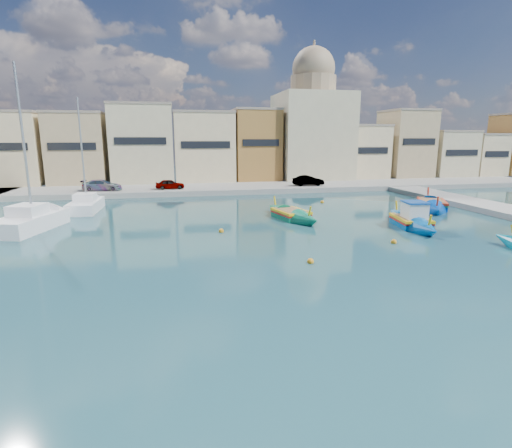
{
  "coord_description": "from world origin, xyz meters",
  "views": [
    {
      "loc": [
        -9.98,
        -16.73,
        6.42
      ],
      "look_at": [
        -5.3,
        6.0,
        1.4
      ],
      "focal_mm": 28.0,
      "sensor_mm": 36.0,
      "label": 1
    }
  ],
  "objects_px": {
    "church_block": "(312,124)",
    "luzzu_green": "(291,215)",
    "luzzu_cyan_mid": "(432,205)",
    "yacht_north": "(90,203)",
    "yacht_midnorth": "(45,218)",
    "luzzu_blue_cabin": "(411,222)"
  },
  "relations": [
    {
      "from": "yacht_north",
      "to": "church_block",
      "type": "bearing_deg",
      "value": 32.26
    },
    {
      "from": "church_block",
      "to": "luzzu_green",
      "type": "relative_size",
      "value": 2.32
    },
    {
      "from": "luzzu_green",
      "to": "luzzu_cyan_mid",
      "type": "bearing_deg",
      "value": 7.74
    },
    {
      "from": "church_block",
      "to": "luzzu_blue_cabin",
      "type": "height_order",
      "value": "church_block"
    },
    {
      "from": "luzzu_cyan_mid",
      "to": "yacht_midnorth",
      "type": "relative_size",
      "value": 0.76
    },
    {
      "from": "luzzu_blue_cabin",
      "to": "luzzu_cyan_mid",
      "type": "bearing_deg",
      "value": 46.14
    },
    {
      "from": "church_block",
      "to": "yacht_midnorth",
      "type": "bearing_deg",
      "value": -140.22
    },
    {
      "from": "luzzu_cyan_mid",
      "to": "yacht_north",
      "type": "bearing_deg",
      "value": 167.78
    },
    {
      "from": "luzzu_blue_cabin",
      "to": "luzzu_green",
      "type": "relative_size",
      "value": 1.04
    },
    {
      "from": "church_block",
      "to": "yacht_north",
      "type": "bearing_deg",
      "value": -147.74
    },
    {
      "from": "church_block",
      "to": "yacht_north",
      "type": "height_order",
      "value": "church_block"
    },
    {
      "from": "luzzu_blue_cabin",
      "to": "yacht_midnorth",
      "type": "bearing_deg",
      "value": 167.06
    },
    {
      "from": "luzzu_blue_cabin",
      "to": "yacht_north",
      "type": "height_order",
      "value": "yacht_north"
    },
    {
      "from": "yacht_midnorth",
      "to": "yacht_north",
      "type": "bearing_deg",
      "value": 75.29
    },
    {
      "from": "luzzu_green",
      "to": "yacht_north",
      "type": "distance_m",
      "value": 19.04
    },
    {
      "from": "luzzu_cyan_mid",
      "to": "yacht_midnorth",
      "type": "height_order",
      "value": "yacht_midnorth"
    },
    {
      "from": "yacht_north",
      "to": "yacht_midnorth",
      "type": "relative_size",
      "value": 0.86
    },
    {
      "from": "luzzu_cyan_mid",
      "to": "church_block",
      "type": "bearing_deg",
      "value": 97.88
    },
    {
      "from": "church_block",
      "to": "luzzu_blue_cabin",
      "type": "bearing_deg",
      "value": -95.45
    },
    {
      "from": "luzzu_green",
      "to": "yacht_north",
      "type": "height_order",
      "value": "yacht_north"
    },
    {
      "from": "luzzu_green",
      "to": "yacht_north",
      "type": "relative_size",
      "value": 0.77
    },
    {
      "from": "church_block",
      "to": "luzzu_cyan_mid",
      "type": "height_order",
      "value": "church_block"
    }
  ]
}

